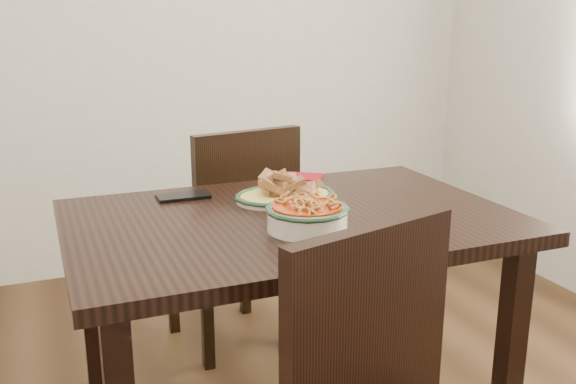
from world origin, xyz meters
name	(u,v)px	position (x,y,z in m)	size (l,w,h in m)	color
wall_back	(150,12)	(0.00, 1.75, 1.30)	(3.50, 0.10, 2.60)	beige
dining_table	(291,248)	(0.05, 0.08, 0.65)	(1.21, 0.80, 0.75)	black
chair_far	(236,228)	(0.10, 0.75, 0.50)	(0.49, 0.49, 0.89)	black
fish_plate	(285,186)	(0.09, 0.23, 0.79)	(0.30, 0.23, 0.11)	silver
noodle_bowl	(307,213)	(0.04, -0.05, 0.79)	(0.22, 0.22, 0.08)	#F1E4CB
smartphone	(183,196)	(-0.18, 0.36, 0.76)	(0.15, 0.08, 0.01)	black
napkin	(303,178)	(0.24, 0.44, 0.76)	(0.12, 0.10, 0.01)	maroon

